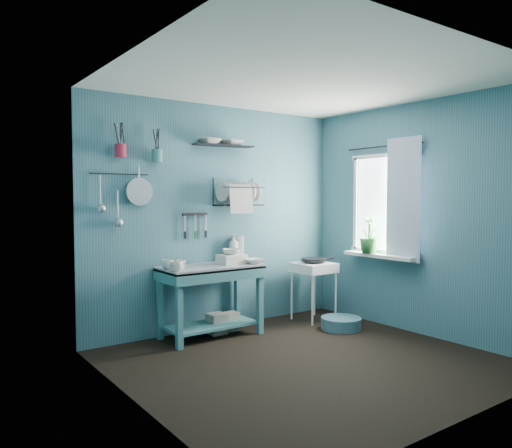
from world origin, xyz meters
TOP-DOWN VIEW (x-y plane):
  - floor at (0.00, 0.00)m, footprint 3.20×3.20m
  - ceiling at (0.00, 0.00)m, footprint 3.20×3.20m
  - wall_back at (0.00, 1.50)m, footprint 3.20×0.00m
  - wall_front at (0.00, -1.50)m, footprint 3.20×0.00m
  - wall_left at (-1.60, 0.00)m, footprint 0.00×3.00m
  - wall_right at (1.60, 0.00)m, footprint 0.00×3.00m
  - work_counter at (-0.28, 1.21)m, footprint 1.15×0.73m
  - mug_left at (-0.76, 1.05)m, footprint 0.12×0.12m
  - mug_mid at (-0.66, 1.15)m, footprint 0.14×0.14m
  - mug_right at (-0.78, 1.21)m, footprint 0.17×0.17m
  - wash_tub at (-0.03, 1.19)m, footprint 0.28×0.22m
  - tub_bowl at (-0.03, 1.19)m, footprint 0.20×0.19m
  - soap_bottle at (0.14, 1.41)m, footprint 0.11×0.12m
  - water_bottle at (0.24, 1.43)m, footprint 0.09×0.09m
  - counter_bowl at (0.17, 1.06)m, footprint 0.22×0.22m
  - hotplate_stand at (1.08, 1.09)m, footprint 0.44×0.44m
  - frying_pan at (1.08, 1.09)m, footprint 0.30×0.30m
  - knife_strip at (-0.32, 1.47)m, footprint 0.32×0.05m
  - dish_rack at (0.18, 1.37)m, footprint 0.58×0.31m
  - upper_shelf at (0.00, 1.40)m, footprint 0.72×0.26m
  - shelf_bowl_left at (-0.17, 1.40)m, footprint 0.24×0.24m
  - shelf_bowl_right at (0.12, 1.40)m, footprint 0.25×0.25m
  - utensil_cup_magenta at (-1.17, 1.42)m, footprint 0.11×0.11m
  - utensil_cup_teal at (-0.78, 1.42)m, footprint 0.11×0.11m
  - colander at (-0.97, 1.45)m, footprint 0.28×0.03m
  - ladle_outer at (-1.36, 1.46)m, footprint 0.01×0.01m
  - ladle_inner at (-1.19, 1.46)m, footprint 0.01×0.01m
  - hook_rail at (-1.16, 1.47)m, footprint 0.60×0.01m
  - window_glass at (1.59, 0.45)m, footprint 0.00×1.10m
  - windowsill at (1.50, 0.45)m, footprint 0.16×0.95m
  - curtain at (1.52, 0.15)m, footprint 0.00×1.35m
  - curtain_rod at (1.54, 0.45)m, footprint 0.02×1.05m
  - potted_plant at (1.47, 0.58)m, footprint 0.32×0.32m
  - storage_tin_large at (-0.18, 1.26)m, footprint 0.18×0.18m
  - storage_tin_small at (0.02, 1.29)m, footprint 0.15×0.15m
  - floor_basin at (1.05, 0.61)m, footprint 0.45×0.45m

SIDE VIEW (x-z plane):
  - floor at x=0.00m, z-range 0.00..0.00m
  - floor_basin at x=1.05m, z-range 0.00..0.13m
  - storage_tin_small at x=0.02m, z-range 0.00..0.20m
  - storage_tin_large at x=-0.18m, z-range 0.00..0.22m
  - hotplate_stand at x=1.08m, z-range 0.00..0.69m
  - work_counter at x=-0.28m, z-range 0.00..0.76m
  - frying_pan at x=1.08m, z-range 0.71..0.75m
  - counter_bowl at x=0.17m, z-range 0.76..0.81m
  - mug_mid at x=-0.66m, z-range 0.76..0.85m
  - mug_left at x=-0.76m, z-range 0.76..0.85m
  - mug_right at x=-0.78m, z-range 0.76..0.85m
  - wash_tub at x=-0.03m, z-range 0.76..0.86m
  - windowsill at x=1.50m, z-range 0.79..0.83m
  - tub_bowl at x=-0.03m, z-range 0.86..0.92m
  - water_bottle at x=0.24m, z-range 0.76..1.04m
  - soap_bottle at x=0.14m, z-range 0.76..1.06m
  - potted_plant at x=1.47m, z-range 0.83..1.26m
  - wall_back at x=0.00m, z-range -0.35..2.85m
  - wall_front at x=0.00m, z-range -0.35..2.85m
  - wall_left at x=-1.60m, z-range -0.25..2.75m
  - wall_right at x=1.60m, z-range -0.25..2.75m
  - knife_strip at x=-0.32m, z-range 1.28..1.31m
  - ladle_inner at x=-1.19m, z-range 1.25..1.55m
  - window_glass at x=1.59m, z-range 0.85..1.95m
  - curtain at x=1.52m, z-range 0.77..2.12m
  - colander at x=-0.97m, z-range 1.39..1.67m
  - dish_rack at x=0.18m, z-range 1.38..1.70m
  - ladle_outer at x=-1.36m, z-range 1.39..1.69m
  - hook_rail at x=-1.16m, z-range 1.70..1.71m
  - utensil_cup_teal at x=-0.78m, z-range 1.83..1.96m
  - utensil_cup_magenta at x=-1.17m, z-range 1.86..1.99m
  - upper_shelf at x=0.00m, z-range 2.04..2.05m
  - shelf_bowl_left at x=-0.17m, z-range 2.02..2.08m
  - curtain_rod at x=1.54m, z-range 2.04..2.06m
  - shelf_bowl_right at x=0.12m, z-range 2.06..2.12m
  - ceiling at x=0.00m, z-range 2.50..2.50m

